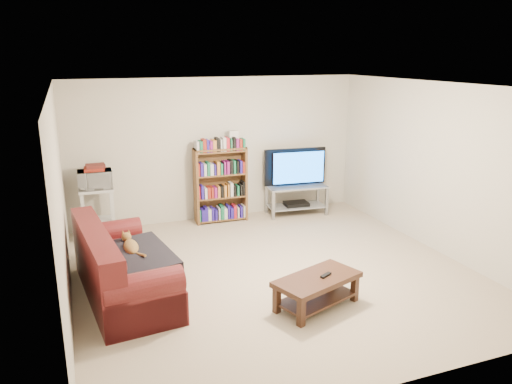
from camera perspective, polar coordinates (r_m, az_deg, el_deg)
name	(u,v)px	position (r m, az deg, el deg)	size (l,w,h in m)	color
floor	(274,272)	(6.63, 2.06, -9.15)	(5.00, 5.00, 0.00)	#C0AC8F
ceiling	(276,86)	(6.03, 2.28, 12.04)	(5.00, 5.00, 0.00)	white
wall_back	(218,149)	(8.53, -4.38, 4.91)	(5.00, 5.00, 0.00)	beige
wall_front	(396,258)	(4.15, 15.75, -7.28)	(5.00, 5.00, 0.00)	beige
wall_left	(61,205)	(5.77, -21.41, -1.34)	(5.00, 5.00, 0.00)	beige
wall_right	(437,168)	(7.53, 20.01, 2.58)	(5.00, 5.00, 0.00)	beige
sofa	(118,272)	(6.11, -15.47, -8.83)	(1.08, 2.08, 0.86)	maroon
blanket	(135,257)	(5.94, -13.65, -7.26)	(0.77, 1.00, 0.10)	black
cat	(131,247)	(6.08, -14.10, -6.12)	(0.22, 0.55, 0.16)	brown
coffee_table	(317,286)	(5.74, 6.98, -10.62)	(1.10, 0.80, 0.36)	#3A2014
remote	(326,275)	(5.72, 7.98, -9.39)	(0.16, 0.05, 0.02)	black
tv_stand	(296,195)	(8.85, 4.64, -0.33)	(1.08, 0.56, 0.52)	#999EA3
television	(297,168)	(8.73, 4.71, 2.79)	(1.12, 0.15, 0.65)	black
dvd_player	(296,204)	(8.90, 4.62, -1.34)	(0.42, 0.29, 0.06)	black
bookshelf	(221,184)	(8.40, -4.07, 0.94)	(0.89, 0.30, 1.27)	brown
shelf_clutter	(225,141)	(8.29, -3.52, 5.84)	(0.65, 0.20, 0.28)	silver
microwave_stand	(98,207)	(7.99, -17.66, -1.59)	(0.51, 0.38, 0.80)	silver
microwave	(95,179)	(7.88, -17.91, 1.38)	(0.50, 0.34, 0.27)	silver
game_boxes	(94,169)	(7.84, -18.01, 2.53)	(0.29, 0.26, 0.05)	maroon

